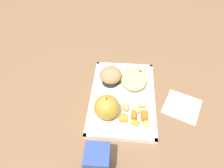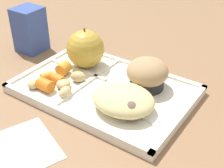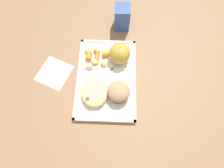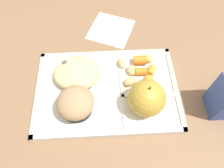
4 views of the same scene
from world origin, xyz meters
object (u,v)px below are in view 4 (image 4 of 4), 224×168
green_apple (149,98)px  bran_muffin (78,104)px  plastic_fork (66,80)px  lunch_tray (109,91)px

green_apple → bran_muffin: size_ratio=1.09×
bran_muffin → plastic_fork: (0.04, -0.08, -0.03)m
green_apple → plastic_fork: 0.22m
green_apple → plastic_fork: (0.20, -0.08, -0.04)m
lunch_tray → green_apple: 0.11m
lunch_tray → green_apple: (-0.09, 0.05, 0.05)m
green_apple → lunch_tray: bearing=-29.9°
lunch_tray → bran_muffin: bran_muffin is taller
bran_muffin → plastic_fork: bran_muffin is taller
lunch_tray → plastic_fork: 0.12m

